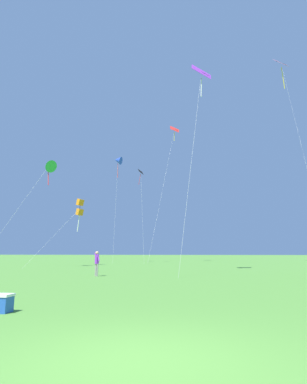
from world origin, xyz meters
The scene contains 9 objects.
ground_plane centered at (0.00, 0.00, 0.00)m, with size 400.00×400.00×0.00m, color #4C8433.
kite_black_large centered at (-7.95, 41.04, 12.41)m, with size 1.77×4.69×13.83m.
kite_purple_streamer centered at (1.14, 19.50, 15.34)m, with size 2.51×6.07×16.81m.
kite_orange_box centered at (-12.94, 30.18, 6.50)m, with size 3.30×6.71×7.55m.
kite_pink_low centered at (13.49, 41.52, 28.22)m, with size 2.43×10.87×30.40m.
kite_red_high centered at (-3.22, 44.35, 20.17)m, with size 3.59×9.74×21.93m.
kite_blue_delta centered at (-11.55, 41.20, 15.30)m, with size 1.50×5.13×16.03m.
kite_green_small centered at (-14.55, 25.25, 10.27)m, with size 4.84×5.33×11.08m.
person_near_tree centered at (-5.64, 15.04, 0.92)m, with size 0.45×0.33×1.52m.
Camera 1 is at (0.89, -4.50, 1.44)m, focal length 29.88 mm.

